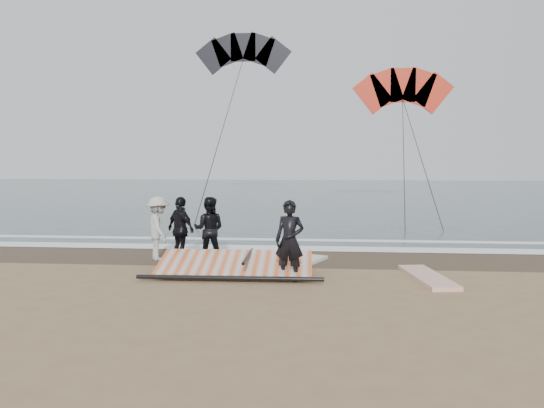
% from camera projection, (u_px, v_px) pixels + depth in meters
% --- Properties ---
extents(ground, '(120.00, 120.00, 0.00)m').
position_uv_depth(ground, '(271.00, 301.00, 10.07)').
color(ground, '#8C704C').
rests_on(ground, ground).
extents(sea, '(120.00, 54.00, 0.02)m').
position_uv_depth(sea, '(307.00, 193.00, 42.83)').
color(sea, '#233838').
rests_on(sea, ground).
extents(wet_sand, '(120.00, 2.80, 0.01)m').
position_uv_depth(wet_sand, '(286.00, 257.00, 14.54)').
color(wet_sand, '#4C3D2B').
rests_on(wet_sand, ground).
extents(foam_near, '(120.00, 0.90, 0.01)m').
position_uv_depth(foam_near, '(288.00, 248.00, 15.92)').
color(foam_near, white).
rests_on(foam_near, sea).
extents(foam_far, '(120.00, 0.45, 0.01)m').
position_uv_depth(foam_far, '(291.00, 240.00, 17.61)').
color(foam_far, white).
rests_on(foam_far, sea).
extents(man_main, '(0.74, 0.58, 1.80)m').
position_uv_depth(man_main, '(290.00, 241.00, 11.69)').
color(man_main, black).
rests_on(man_main, ground).
extents(board_white, '(1.00, 2.40, 0.09)m').
position_uv_depth(board_white, '(427.00, 277.00, 11.91)').
color(board_white, silver).
rests_on(board_white, ground).
extents(board_cream, '(1.43, 2.24, 0.09)m').
position_uv_depth(board_cream, '(300.00, 263.00, 13.50)').
color(board_cream, beige).
rests_on(board_cream, ground).
extents(trio_cluster, '(2.38, 1.42, 1.72)m').
position_uv_depth(trio_cluster, '(180.00, 229.00, 13.99)').
color(trio_cluster, black).
rests_on(trio_cluster, ground).
extents(sail_rig, '(4.12, 1.80, 0.49)m').
position_uv_depth(sail_rig, '(233.00, 266.00, 12.44)').
color(sail_rig, black).
rests_on(sail_rig, ground).
extents(kite_red, '(6.37, 6.42, 14.17)m').
position_uv_depth(kite_red, '(403.00, 93.00, 31.27)').
color(kite_red, red).
rests_on(kite_red, ground).
extents(kite_dark, '(7.85, 9.02, 20.38)m').
position_uv_depth(kite_dark, '(243.00, 56.00, 38.15)').
color(kite_dark, black).
rests_on(kite_dark, ground).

